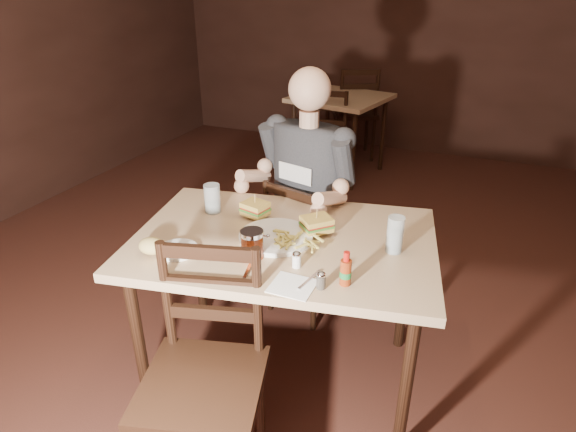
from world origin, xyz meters
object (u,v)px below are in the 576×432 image
at_px(main_table, 284,253).
at_px(syrup_dispenser, 252,244).
at_px(chair_far, 308,246).
at_px(bg_chair_far, 355,113).
at_px(bg_table, 340,105).
at_px(glass_right, 395,235).
at_px(side_plate, 178,251).
at_px(bg_chair_near, 321,146).
at_px(dinner_plate, 276,238).
at_px(diner, 304,165).
at_px(chair_near, 202,385).
at_px(glass_left, 212,199).
at_px(hot_sauce, 346,268).

height_order(main_table, syrup_dispenser, syrup_dispenser).
bearing_deg(chair_far, bg_chair_far, -65.09).
height_order(bg_table, glass_right, glass_right).
relative_size(chair_far, bg_chair_far, 0.85).
bearing_deg(bg_table, bg_chair_far, 90.00).
height_order(bg_chair_far, glass_right, bg_chair_far).
bearing_deg(side_plate, bg_chair_near, 95.25).
bearing_deg(dinner_plate, bg_chair_far, 99.39).
height_order(glass_right, syrup_dispenser, glass_right).
distance_m(main_table, chair_far, 0.64).
bearing_deg(diner, bg_chair_far, 114.49).
distance_m(bg_chair_far, side_plate, 3.61).
bearing_deg(bg_chair_near, chair_far, -78.18).
xyz_separation_m(chair_near, diner, (-0.04, 1.11, 0.44)).
relative_size(bg_table, diner, 0.98).
height_order(bg_table, glass_left, glass_left).
height_order(bg_chair_far, diner, diner).
bearing_deg(glass_left, hot_sauce, -24.66).
bearing_deg(glass_right, bg_chair_far, 107.60).
height_order(bg_chair_far, glass_left, bg_chair_far).
bearing_deg(chair_far, dinner_plate, 111.41).
bearing_deg(main_table, chair_far, 99.21).
bearing_deg(main_table, glass_left, 165.22).
bearing_deg(chair_near, diner, 76.60).
bearing_deg(syrup_dispenser, chair_far, 82.75).
xyz_separation_m(main_table, dinner_plate, (-0.02, -0.03, 0.08)).
xyz_separation_m(hot_sauce, side_plate, (-0.69, -0.04, -0.06)).
relative_size(main_table, glass_left, 10.20).
xyz_separation_m(chair_near, syrup_dispenser, (0.01, 0.40, 0.37)).
distance_m(bg_table, bg_chair_far, 0.58).
relative_size(main_table, dinner_plate, 4.59).
bearing_deg(side_plate, glass_left, 98.61).
height_order(main_table, dinner_plate, dinner_plate).
xyz_separation_m(main_table, hot_sauce, (0.34, -0.24, 0.14)).
relative_size(bg_table, glass_left, 6.90).
relative_size(chair_near, glass_left, 6.73).
distance_m(chair_near, dinner_plate, 0.65).
bearing_deg(side_plate, bg_table, 94.30).
distance_m(bg_table, chair_near, 3.41).
bearing_deg(glass_left, diner, 53.45).
bearing_deg(bg_table, glass_right, -69.10).
xyz_separation_m(bg_table, hot_sauce, (0.92, -3.00, 0.16)).
xyz_separation_m(main_table, glass_left, (-0.41, 0.11, 0.14)).
bearing_deg(chair_near, main_table, 68.35).
bearing_deg(main_table, glass_right, 8.11).
bearing_deg(main_table, diner, 101.42).
relative_size(bg_table, chair_far, 1.15).
distance_m(chair_far, hot_sauce, 1.00).
bearing_deg(main_table, side_plate, -141.96).
xyz_separation_m(hot_sauce, syrup_dispenser, (-0.39, 0.04, -0.01)).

